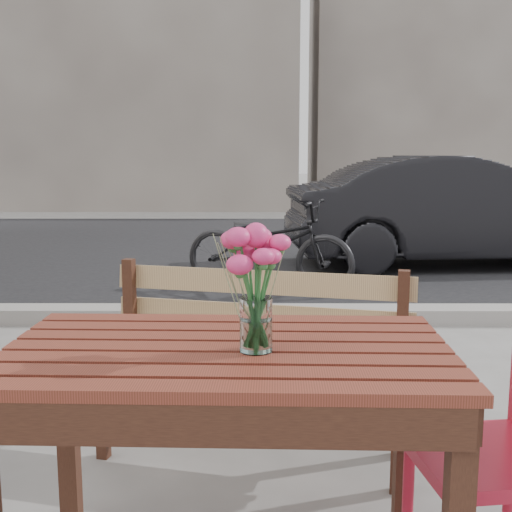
{
  "coord_description": "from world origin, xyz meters",
  "views": [
    {
      "loc": [
        0.08,
        -1.86,
        1.3
      ],
      "look_at": [
        0.08,
        -0.12,
        1.02
      ],
      "focal_mm": 45.0,
      "sensor_mm": 36.0,
      "label": 1
    }
  ],
  "objects_px": {
    "main_table": "(228,389)",
    "main_vase": "(256,272)",
    "bicycle": "(269,245)",
    "parked_car": "(456,211)"
  },
  "relations": [
    {
      "from": "main_table",
      "to": "main_vase",
      "type": "bearing_deg",
      "value": -27.5
    },
    {
      "from": "bicycle",
      "to": "main_table",
      "type": "bearing_deg",
      "value": -162.68
    },
    {
      "from": "main_vase",
      "to": "bicycle",
      "type": "xyz_separation_m",
      "value": [
        0.11,
        4.36,
        -0.55
      ]
    },
    {
      "from": "main_table",
      "to": "main_vase",
      "type": "xyz_separation_m",
      "value": [
        0.08,
        -0.05,
        0.35
      ]
    },
    {
      "from": "main_table",
      "to": "main_vase",
      "type": "relative_size",
      "value": 3.61
    },
    {
      "from": "main_vase",
      "to": "bicycle",
      "type": "distance_m",
      "value": 4.4
    },
    {
      "from": "bicycle",
      "to": "parked_car",
      "type": "bearing_deg",
      "value": -37.22
    },
    {
      "from": "parked_car",
      "to": "bicycle",
      "type": "height_order",
      "value": "parked_car"
    },
    {
      "from": "main_vase",
      "to": "parked_car",
      "type": "relative_size",
      "value": 0.09
    },
    {
      "from": "main_table",
      "to": "bicycle",
      "type": "relative_size",
      "value": 0.76
    }
  ]
}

